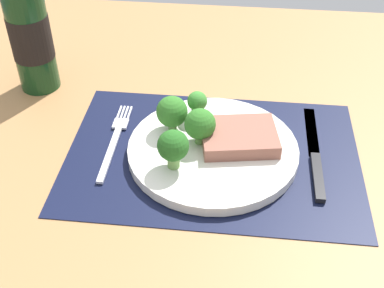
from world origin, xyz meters
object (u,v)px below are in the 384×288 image
(steak, at_px, (239,137))
(fork, at_px, (115,140))
(plate, at_px, (213,150))
(wine_bottle, at_px, (28,27))
(knife, at_px, (315,157))

(steak, relative_size, fork, 0.60)
(plate, bearing_deg, wine_bottle, 153.70)
(knife, bearing_deg, fork, 176.20)
(plate, xyz_separation_m, fork, (-0.16, 0.01, -0.01))
(steak, bearing_deg, plate, -161.23)
(plate, height_order, knife, plate)
(knife, bearing_deg, wine_bottle, 159.83)
(steak, height_order, fork, steak)
(steak, relative_size, knife, 0.50)
(plate, relative_size, fork, 1.37)
(fork, bearing_deg, wine_bottle, 139.27)
(steak, height_order, wine_bottle, wine_bottle)
(fork, bearing_deg, knife, -1.54)
(steak, bearing_deg, knife, -3.87)
(steak, distance_m, knife, 0.12)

